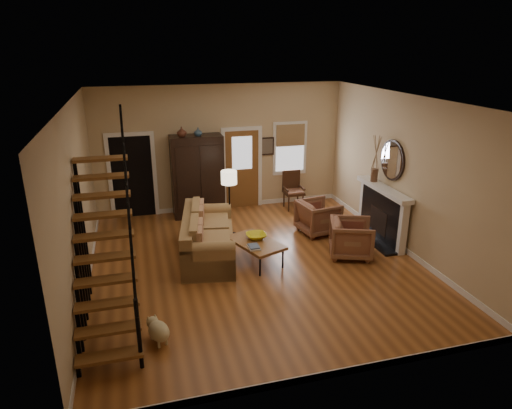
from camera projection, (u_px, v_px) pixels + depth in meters
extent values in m
plane|color=#9C5927|center=(256.00, 264.00, 9.31)|extent=(7.00, 7.00, 0.00)
plane|color=white|center=(257.00, 100.00, 8.20)|extent=(7.00, 7.00, 0.00)
cube|color=tan|center=(221.00, 149.00, 11.94)|extent=(6.50, 0.04, 3.30)
cube|color=tan|center=(77.00, 202.00, 7.95)|extent=(0.04, 7.00, 3.30)
cube|color=tan|center=(406.00, 175.00, 9.57)|extent=(0.04, 7.00, 3.30)
cube|color=black|center=(133.00, 176.00, 11.70)|extent=(1.00, 0.36, 2.10)
cube|color=brown|center=(242.00, 170.00, 12.26)|extent=(0.90, 0.06, 2.10)
cube|color=silver|center=(290.00, 148.00, 12.42)|extent=(0.96, 0.06, 1.46)
cube|color=black|center=(383.00, 215.00, 10.35)|extent=(0.24, 1.60, 1.15)
cube|color=white|center=(384.00, 189.00, 10.13)|extent=(0.30, 1.95, 0.10)
cylinder|color=silver|center=(392.00, 160.00, 9.94)|extent=(0.05, 0.90, 0.90)
imported|color=#4C2619|center=(182.00, 132.00, 11.07)|extent=(0.24, 0.24, 0.25)
imported|color=#334C60|center=(198.00, 132.00, 11.18)|extent=(0.20, 0.20, 0.21)
imported|color=gold|center=(256.00, 236.00, 9.38)|extent=(0.41, 0.41, 0.10)
imported|color=brown|center=(351.00, 238.00, 9.56)|extent=(1.12, 1.10, 0.79)
imported|color=brown|center=(318.00, 217.00, 10.73)|extent=(0.98, 0.96, 0.79)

